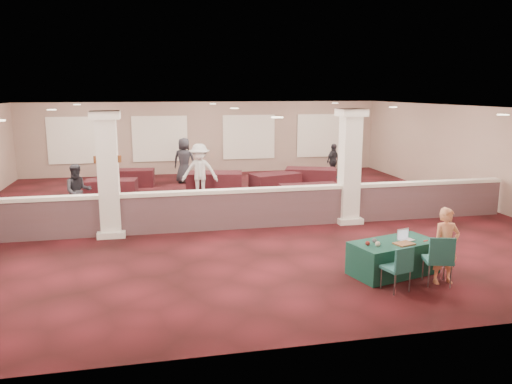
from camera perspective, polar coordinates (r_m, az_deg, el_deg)
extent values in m
plane|color=#461116|center=(15.12, -2.38, -2.62)|extent=(16.00, 16.00, 0.00)
cube|color=gray|center=(22.69, -5.83, 6.19)|extent=(16.00, 0.04, 3.20)
cube|color=gray|center=(7.21, 8.27, -5.51)|extent=(16.00, 0.04, 3.20)
cube|color=gray|center=(17.95, 23.70, 3.86)|extent=(0.04, 16.00, 3.20)
cube|color=white|center=(14.67, -2.49, 9.59)|extent=(16.00, 16.00, 0.02)
cube|color=brown|center=(13.57, -1.34, -2.09)|extent=(15.60, 0.20, 1.00)
cube|color=silver|center=(13.45, -1.35, 0.18)|extent=(15.60, 0.28, 0.10)
cube|color=white|center=(13.17, -16.51, 1.90)|extent=(0.50, 0.50, 3.20)
cube|color=white|center=(13.50, -16.14, -4.47)|extent=(0.70, 0.70, 0.16)
cube|color=white|center=(13.02, -16.89, 8.42)|extent=(0.72, 0.72, 0.20)
cube|color=white|center=(14.21, 10.63, 2.85)|extent=(0.50, 0.50, 3.20)
cube|color=white|center=(14.51, 10.41, -3.09)|extent=(0.70, 0.70, 0.16)
cube|color=white|center=(14.06, 10.86, 8.90)|extent=(0.72, 0.72, 0.20)
cylinder|color=brown|center=(13.14, -17.83, 3.56)|extent=(0.12, 0.12, 0.18)
cylinder|color=white|center=(13.14, -17.83, 3.56)|extent=(0.09, 0.09, 0.10)
cylinder|color=brown|center=(13.09, -15.39, 3.68)|extent=(0.12, 0.12, 0.18)
cylinder|color=white|center=(13.09, -15.39, 3.68)|extent=(0.09, 0.09, 0.10)
cube|color=#0E3428|center=(10.68, 15.42, -7.23)|extent=(1.93, 1.31, 0.68)
cube|color=#205F59|center=(10.32, 20.03, -7.31)|extent=(0.61, 0.61, 0.07)
cube|color=#205F59|center=(10.03, 20.50, -6.26)|extent=(0.47, 0.18, 0.48)
cylinder|color=slate|center=(10.16, 19.13, -9.10)|extent=(0.03, 0.03, 0.46)
cylinder|color=slate|center=(10.28, 21.37, -9.02)|extent=(0.03, 0.03, 0.46)
cylinder|color=slate|center=(10.53, 18.53, -8.32)|extent=(0.03, 0.03, 0.46)
cylinder|color=slate|center=(10.65, 20.69, -8.26)|extent=(0.03, 0.03, 0.46)
cube|color=#205F59|center=(9.79, 15.70, -8.38)|extent=(0.54, 0.54, 0.06)
cube|color=#205F59|center=(9.58, 16.60, -7.36)|extent=(0.42, 0.16, 0.42)
cylinder|color=slate|center=(9.63, 15.55, -10.19)|extent=(0.03, 0.03, 0.41)
cylinder|color=slate|center=(9.87, 17.15, -9.74)|extent=(0.03, 0.03, 0.41)
cylinder|color=slate|center=(9.88, 14.10, -9.54)|extent=(0.03, 0.03, 0.41)
cylinder|color=slate|center=(10.12, 15.70, -9.13)|extent=(0.03, 0.03, 0.41)
imported|color=#FB8D6D|center=(10.35, 20.87, -5.79)|extent=(0.55, 0.37, 1.50)
cube|color=black|center=(17.83, -16.21, 0.26)|extent=(1.80, 1.04, 0.70)
cube|color=black|center=(18.32, 2.21, 1.03)|extent=(1.95, 1.37, 0.72)
cube|color=black|center=(15.95, 6.29, -0.53)|extent=(1.91, 1.01, 0.76)
cube|color=black|center=(20.16, -13.88, 1.59)|extent=(1.70, 0.97, 0.66)
cube|color=black|center=(18.10, -4.75, 1.00)|extent=(2.11, 1.33, 0.80)
cube|color=black|center=(19.27, 6.27, 1.58)|extent=(2.11, 1.56, 0.77)
imported|color=black|center=(15.48, -19.67, 0.08)|extent=(0.84, 0.57, 1.60)
imported|color=silver|center=(17.29, -6.45, 2.35)|extent=(1.31, 0.78, 1.91)
imported|color=black|center=(21.43, 8.80, 3.49)|extent=(0.95, 0.87, 1.49)
imported|color=black|center=(20.37, -8.20, 3.59)|extent=(1.02, 0.77, 1.84)
cube|color=silver|center=(10.73, 16.79, -5.27)|extent=(0.35, 0.29, 0.02)
cube|color=silver|center=(10.77, 16.43, -4.57)|extent=(0.30, 0.09, 0.20)
cube|color=silver|center=(10.77, 16.45, -4.65)|extent=(0.27, 0.08, 0.18)
cube|color=#BE651E|center=(10.44, 16.57, -5.69)|extent=(0.43, 0.37, 0.03)
sphere|color=beige|center=(10.16, 13.75, -5.78)|extent=(0.10, 0.10, 0.10)
sphere|color=maroon|center=(10.18, 12.64, -5.73)|extent=(0.09, 0.09, 0.09)
sphere|color=#4C4D51|center=(10.37, 13.40, -5.43)|extent=(0.10, 0.10, 0.10)
cube|color=#B61413|center=(10.81, 18.83, -5.29)|extent=(0.11, 0.06, 0.01)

